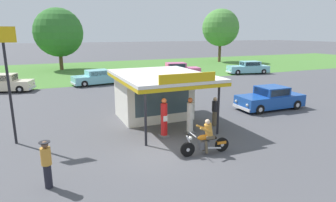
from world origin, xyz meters
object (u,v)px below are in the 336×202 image
gas_pump_offside (190,117)px  parked_car_back_row_centre (4,84)px  bystander_strolling_foreground (47,163)px  bystander_chatting_near_pumps (215,111)px  parked_car_back_row_left (99,78)px  parked_car_back_row_right (178,70)px  featured_classic_sedan (270,99)px  motorcycle_with_rider (206,140)px  parked_car_back_row_far_right (248,68)px  gas_pump_nearside (164,119)px  roadside_pole_sign (6,67)px  bystander_admiring_sedan (176,74)px

gas_pump_offside → parked_car_back_row_centre: gas_pump_offside is taller
bystander_strolling_foreground → bystander_chatting_near_pumps: bearing=21.6°
parked_car_back_row_left → bystander_chatting_near_pumps: bearing=-77.3°
gas_pump_offside → bystander_chatting_near_pumps: bearing=16.2°
parked_car_back_row_right → featured_classic_sedan: bearing=-93.1°
gas_pump_offside → motorcycle_with_rider: size_ratio=0.83×
parked_car_back_row_centre → bystander_strolling_foreground: bearing=-80.4°
gas_pump_offside → parked_car_back_row_centre: 19.34m
parked_car_back_row_centre → gas_pump_offside: bearing=-57.8°
parked_car_back_row_right → parked_car_back_row_far_right: 9.32m
gas_pump_nearside → parked_car_back_row_centre: bearing=118.4°
gas_pump_offside → featured_classic_sedan: (7.44, 2.17, -0.17)m
featured_classic_sedan → parked_car_back_row_right: 16.96m
motorcycle_with_rider → parked_car_back_row_right: 23.57m
featured_classic_sedan → roadside_pole_sign: 16.10m
gas_pump_nearside → gas_pump_offside: bearing=-0.0°
motorcycle_with_rider → bystander_strolling_foreground: size_ratio=1.35×
bystander_admiring_sedan → gas_pump_offside: bearing=-112.1°
gas_pump_offside → parked_car_back_row_far_right: 24.32m
parked_car_back_row_centre → parked_car_back_row_far_right: size_ratio=0.91×
parked_car_back_row_left → roadside_pole_sign: roadside_pole_sign is taller
featured_classic_sedan → bystander_strolling_foreground: bystander_strolling_foreground is taller
gas_pump_offside → parked_car_back_row_right: gas_pump_offside is taller
gas_pump_offside → bystander_strolling_foreground: (-7.03, -2.98, 0.04)m
bystander_chatting_near_pumps → bystander_admiring_sedan: size_ratio=0.95×
parked_car_back_row_far_right → bystander_admiring_sedan: bystander_admiring_sedan is taller
parked_car_back_row_centre → roadside_pole_sign: (1.93, -14.37, 2.95)m
parked_car_back_row_centre → parked_car_back_row_far_right: (27.74, 0.61, 0.00)m
gas_pump_nearside → parked_car_back_row_left: size_ratio=0.36×
parked_car_back_row_right → roadside_pole_sign: roadside_pole_sign is taller
bystander_strolling_foreground → gas_pump_offside: bearing=23.0°
gas_pump_nearside → parked_car_back_row_far_right: bearing=41.9°
parked_car_back_row_centre → parked_car_back_row_far_right: bearing=1.2°
gas_pump_nearside → parked_car_back_row_left: bearing=91.1°
gas_pump_offside → bystander_admiring_sedan: (5.74, 14.16, 0.05)m
bystander_admiring_sedan → roadside_pole_sign: size_ratio=0.32×
parked_car_back_row_right → roadside_pole_sign: bearing=-134.4°
featured_classic_sedan → parked_car_back_row_right: bearing=86.9°
gas_pump_offside → parked_car_back_row_right: 20.86m
gas_pump_nearside → featured_classic_sedan: bearing=13.7°
featured_classic_sedan → parked_car_back_row_centre: bearing=141.4°
bystander_admiring_sedan → gas_pump_nearside: bearing=-117.0°
bystander_chatting_near_pumps → roadside_pole_sign: 10.74m
parked_car_back_row_right → bystander_chatting_near_pumps: (-6.48, -18.56, 0.15)m
bystander_strolling_foreground → gas_pump_nearside: bearing=28.3°
gas_pump_nearside → bystander_chatting_near_pumps: bearing=9.2°
parked_car_back_row_left → featured_classic_sedan: bearing=-57.7°
parked_car_back_row_right → bystander_strolling_foreground: bystander_strolling_foreground is taller
motorcycle_with_rider → roadside_pole_sign: roadside_pole_sign is taller
bystander_chatting_near_pumps → roadside_pole_sign: size_ratio=0.30×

